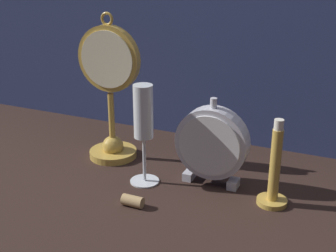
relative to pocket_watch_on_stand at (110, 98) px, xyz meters
name	(u,v)px	position (x,y,z in m)	size (l,w,h in m)	color
ground_plane	(152,193)	(0.16, -0.12, -0.14)	(4.00, 4.00, 0.00)	black
fabric_backdrop_drape	(209,29)	(0.16, 0.20, 0.14)	(1.46, 0.01, 0.56)	navy
pocket_watch_on_stand	(110,98)	(0.00, 0.00, 0.00)	(0.15, 0.11, 0.34)	gold
mantel_clock_silver	(212,144)	(0.26, -0.04, -0.05)	(0.15, 0.04, 0.19)	silver
champagne_flute	(143,121)	(0.13, -0.08, -0.01)	(0.06, 0.06, 0.21)	silver
brass_candlestick	(274,175)	(0.39, -0.07, -0.08)	(0.06, 0.06, 0.17)	gold
wine_cork	(133,201)	(0.15, -0.18, -0.13)	(0.02, 0.02, 0.04)	tan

